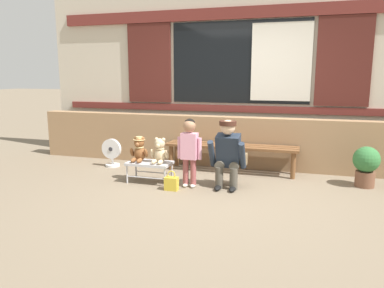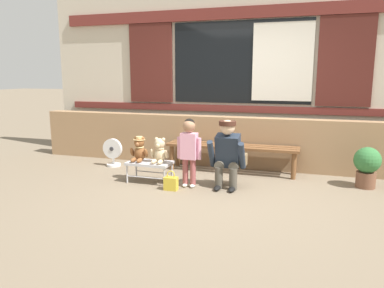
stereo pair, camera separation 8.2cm
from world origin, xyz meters
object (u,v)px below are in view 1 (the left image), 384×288
Objects in this scene: wooden_bench_long at (231,149)px; potted_plant at (366,164)px; teddy_bear_plain at (160,151)px; floor_fan at (112,153)px; teddy_bear_with_hat at (139,150)px; adult_crouching at (229,154)px; child_standing at (189,145)px; small_display_bench at (150,164)px; handbag_on_ground at (171,183)px.

potted_plant reaches higher than wooden_bench_long.
teddy_bear_plain is 0.76× the size of floor_fan.
wooden_bench_long is at bearing 46.39° from teddy_bear_plain.
teddy_bear_with_hat is 1.31m from adult_crouching.
teddy_bear_plain is 0.38× the size of child_standing.
small_display_bench is 0.26m from teddy_bear_with_hat.
teddy_bear_with_hat is at bearing -176.95° from adult_crouching.
adult_crouching reaches higher than wooden_bench_long.
handbag_on_ground is at bearing -45.05° from teddy_bear_plain.
teddy_bear_plain is 0.38× the size of adult_crouching.
wooden_bench_long is at bearing 63.44° from handbag_on_ground.
small_display_bench is at bearing -0.77° from teddy_bear_with_hat.
potted_plant is 3.95m from floor_fan.
teddy_bear_with_hat reaches higher than handbag_on_ground.
floor_fan is (-2.12, 0.59, -0.24)m from adult_crouching.
adult_crouching reaches higher than handbag_on_ground.
handbag_on_ground is at bearing -32.17° from small_display_bench.
floor_fan is (-0.82, 0.66, -0.23)m from teddy_bear_with_hat.
small_display_bench is at bearing 147.83° from handbag_on_ground.
wooden_bench_long is at bearing 37.44° from teddy_bear_with_hat.
floor_fan is at bearing 146.41° from handbag_on_ground.
teddy_bear_with_hat is 1.00× the size of teddy_bear_plain.
handbag_on_ground is at bearing -24.85° from teddy_bear_with_hat.
teddy_bear_with_hat is (-0.16, 0.00, 0.21)m from small_display_bench.
potted_plant is (2.81, 0.65, -0.14)m from teddy_bear_plain.
floor_fan is (-1.60, 0.72, -0.35)m from child_standing.
wooden_bench_long is 5.78× the size of teddy_bear_with_hat.
teddy_bear_with_hat is 0.79m from child_standing.
potted_plant is (2.35, 0.71, -0.27)m from child_standing.
floor_fan is at bearing 155.80° from child_standing.
teddy_bear_plain is 1.34× the size of handbag_on_ground.
child_standing is 1.79m from floor_fan.
adult_crouching is 0.88m from handbag_on_ground.
teddy_bear_plain is (0.16, 0.00, 0.20)m from small_display_bench.
child_standing is at bearing -4.18° from teddy_bear_with_hat.
teddy_bear_plain is at bearing -166.98° from potted_plant.
adult_crouching is at bearing 13.65° from child_standing.
teddy_bear_plain reaches higher than small_display_bench.
teddy_bear_plain is 1.34m from floor_fan.
child_standing reaches higher than teddy_bear_plain.
teddy_bear_with_hat is at bearing -142.56° from wooden_bench_long.
teddy_bear_plain is 0.48m from child_standing.
child_standing is 0.57m from handbag_on_ground.
child_standing is 1.01× the size of adult_crouching.
wooden_bench_long is 1.50m from teddy_bear_with_hat.
wooden_bench_long is 1.35m from handbag_on_ground.
teddy_bear_with_hat reaches higher than potted_plant.
wooden_bench_long is 7.72× the size of handbag_on_ground.
wooden_bench_long is 0.85m from adult_crouching.
potted_plant is at bearing 20.02° from handbag_on_ground.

